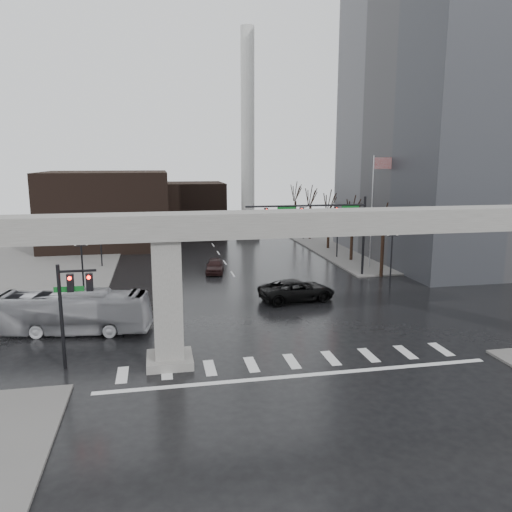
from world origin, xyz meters
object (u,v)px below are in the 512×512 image
object	(u,v)px
city_bus	(72,312)
far_car	(215,266)
signal_mast_arm	(328,219)
pickup_truck	(297,290)

from	to	relation	value
city_bus	far_car	world-z (taller)	city_bus
signal_mast_arm	city_bus	xyz separation A→B (m)	(-22.30, -12.16, -4.37)
signal_mast_arm	far_car	bearing A→B (deg)	159.08
pickup_truck	far_car	distance (m)	12.84
signal_mast_arm	far_car	distance (m)	12.56
city_bus	far_car	distance (m)	19.98
city_bus	pickup_truck	bearing A→B (deg)	-65.47
signal_mast_arm	pickup_truck	size ratio (longest dim) A/B	1.90
city_bus	far_car	bearing A→B (deg)	-26.20
pickup_truck	city_bus	bearing A→B (deg)	97.45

